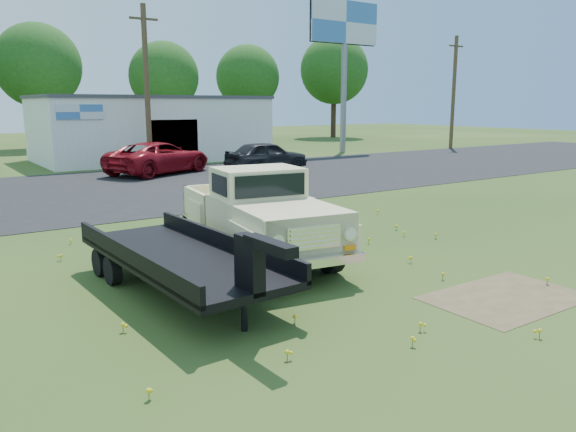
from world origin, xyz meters
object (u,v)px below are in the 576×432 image
object	(u,v)px
flatbed_trailer	(180,251)
dark_sedan	(267,156)
billboard	(344,36)
vintage_pickup_truck	(258,213)
red_pickup	(159,158)

from	to	relation	value
flatbed_trailer	dark_sedan	world-z (taller)	flatbed_trailer
billboard	dark_sedan	bearing A→B (deg)	-148.50
vintage_pickup_truck	flatbed_trailer	distance (m)	2.96
billboard	red_pickup	world-z (taller)	billboard
vintage_pickup_truck	flatbed_trailer	size ratio (longest dim) A/B	0.98
vintage_pickup_truck	dark_sedan	bearing A→B (deg)	65.80
red_pickup	dark_sedan	distance (m)	5.81
billboard	dark_sedan	xyz separation A→B (m)	(-11.12, -6.81, -7.73)
billboard	vintage_pickup_truck	world-z (taller)	billboard
billboard	vintage_pickup_truck	size ratio (longest dim) A/B	1.85
vintage_pickup_truck	flatbed_trailer	bearing A→B (deg)	-143.70
billboard	red_pickup	bearing A→B (deg)	-163.53
billboard	vintage_pickup_truck	distance (m)	31.17
vintage_pickup_truck	flatbed_trailer	world-z (taller)	vintage_pickup_truck
billboard	dark_sedan	distance (m)	15.16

